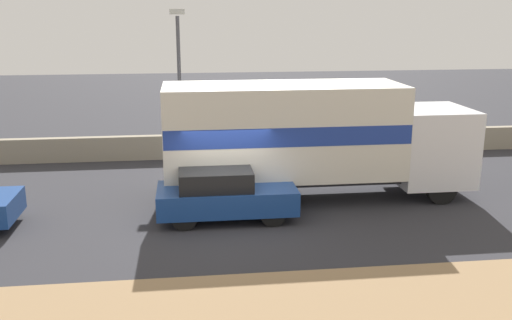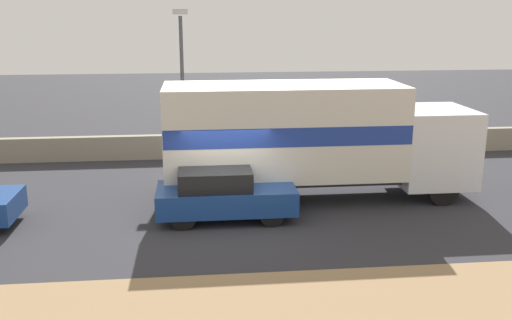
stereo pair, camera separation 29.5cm
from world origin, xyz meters
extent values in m
plane|color=#2D2D33|center=(0.00, 0.00, 0.00)|extent=(80.00, 80.00, 0.00)
cube|color=gray|center=(0.00, 7.34, 0.48)|extent=(60.00, 0.35, 0.95)
cylinder|color=#4C4C51|center=(-1.31, 7.03, 2.77)|extent=(0.14, 0.14, 5.53)
cube|color=beige|center=(-1.31, 7.03, 5.68)|extent=(0.56, 0.28, 0.20)
cube|color=silver|center=(6.54, 1.84, 1.60)|extent=(2.27, 2.49, 2.36)
cube|color=black|center=(7.66, 1.84, 2.07)|extent=(0.06, 2.12, 1.04)
cube|color=#2D2D33|center=(1.82, 1.84, 0.68)|extent=(7.19, 1.42, 0.25)
cube|color=silver|center=(1.82, 1.84, 2.19)|extent=(7.19, 2.58, 2.78)
cube|color=navy|center=(1.82, 1.84, 2.24)|extent=(7.15, 2.60, 0.56)
cylinder|color=black|center=(6.54, 2.92, 0.46)|extent=(0.92, 0.28, 0.92)
cylinder|color=black|center=(6.54, 0.76, 0.46)|extent=(0.92, 0.28, 0.92)
cylinder|color=black|center=(-0.16, 2.92, 0.46)|extent=(0.92, 0.28, 0.92)
cylinder|color=black|center=(-0.16, 0.76, 0.46)|extent=(0.92, 0.28, 0.92)
cylinder|color=black|center=(1.28, 2.92, 0.46)|extent=(0.92, 0.28, 0.92)
cylinder|color=black|center=(1.28, 0.76, 0.46)|extent=(0.92, 0.28, 0.92)
cube|color=navy|center=(-0.03, 0.27, 0.60)|extent=(3.87, 1.73, 0.68)
cube|color=black|center=(-0.34, 0.27, 1.21)|extent=(2.01, 1.59, 0.55)
cylinder|color=black|center=(1.17, 1.01, 0.35)|extent=(0.70, 0.20, 0.70)
cylinder|color=black|center=(1.17, -0.48, 0.35)|extent=(0.70, 0.20, 0.70)
cylinder|color=black|center=(-1.24, 1.01, 0.35)|extent=(0.70, 0.20, 0.70)
cylinder|color=black|center=(-1.24, -0.48, 0.35)|extent=(0.70, 0.20, 0.70)
camera|label=1|loc=(-1.09, -14.96, 5.71)|focal=40.00mm
camera|label=2|loc=(-0.80, -14.99, 5.71)|focal=40.00mm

